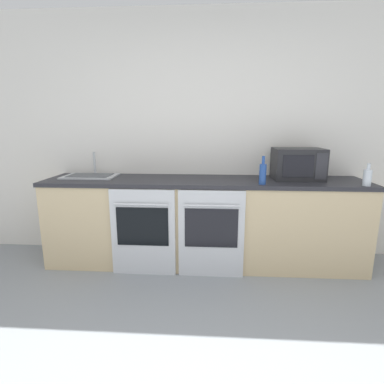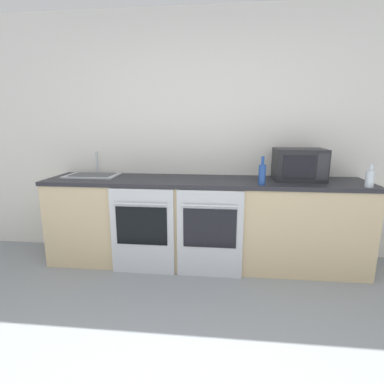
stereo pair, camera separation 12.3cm
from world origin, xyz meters
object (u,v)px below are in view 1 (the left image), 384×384
Objects in this scene: microwave at (298,164)px; sink at (91,175)px; oven_left at (143,232)px; bottle_clear at (367,177)px; bottle_blue at (263,173)px; oven_right at (211,234)px.

microwave is 2.15m from sink.
bottle_clear is at bearing 2.35° from oven_left.
microwave is at bearing 36.88° from bottle_blue.
bottle_blue is 1.29× the size of bottle_clear.
bottle_blue reaches higher than bottle_clear.
bottle_blue is at bearing 179.14° from bottle_clear.
sink is (-0.64, 0.40, 0.47)m from oven_left.
bottle_blue reaches higher than oven_left.
oven_right is (0.65, 0.00, 0.00)m from oven_left.
bottle_clear is 0.37× the size of sink.
microwave is at bearing 150.17° from bottle_clear.
bottle_clear is at bearing 3.44° from oven_right.
oven_right is 1.57× the size of sink.
microwave reaches higher than bottle_blue.
bottle_blue is (0.47, 0.10, 0.56)m from oven_right.
oven_left is 0.89m from sink.
bottle_blue reaches higher than sink.
oven_left is 1.25m from bottle_blue.
microwave is (0.86, 0.39, 0.62)m from oven_right.
microwave is at bearing 24.53° from oven_right.
oven_right is 1.50m from bottle_clear.
bottle_blue is 0.48× the size of sink.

